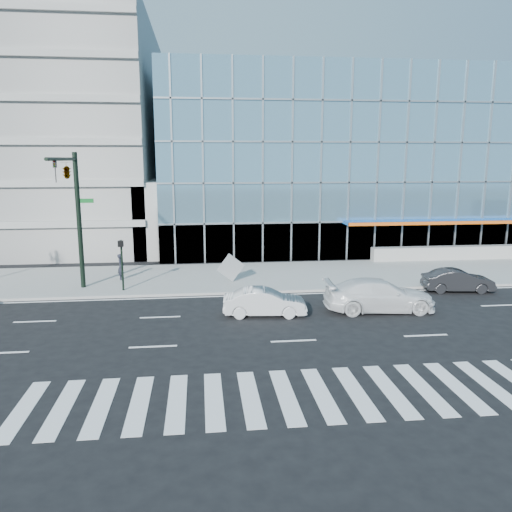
# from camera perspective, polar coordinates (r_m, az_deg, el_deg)

# --- Properties ---
(ground) EXTENTS (160.00, 160.00, 0.00)m
(ground) POSITION_cam_1_polar(r_m,az_deg,el_deg) (25.71, 2.64, -6.53)
(ground) COLOR black
(ground) RESTS_ON ground
(sidewalk) EXTENTS (120.00, 8.00, 0.15)m
(sidewalk) POSITION_cam_1_polar(r_m,az_deg,el_deg) (33.33, 0.47, -2.29)
(sidewalk) COLOR gray
(sidewalk) RESTS_ON ground
(theatre_building) EXTENTS (42.00, 26.00, 15.00)m
(theatre_building) POSITION_cam_1_polar(r_m,az_deg,el_deg) (53.31, 13.40, 10.47)
(theatre_building) COLOR #6B9AB2
(theatre_building) RESTS_ON ground
(parking_garage) EXTENTS (24.00, 24.00, 20.00)m
(parking_garage) POSITION_cam_1_polar(r_m,az_deg,el_deg) (52.75, -24.84, 12.48)
(parking_garage) COLOR gray
(parking_garage) RESTS_ON ground
(ramp_block) EXTENTS (6.00, 8.00, 6.00)m
(ramp_block) POSITION_cam_1_polar(r_m,az_deg,el_deg) (42.51, -9.26, 4.47)
(ramp_block) COLOR gray
(ramp_block) RESTS_ON ground
(tower_backdrop) EXTENTS (14.00, 14.00, 48.00)m
(tower_backdrop) POSITION_cam_1_polar(r_m,az_deg,el_deg) (99.07, -23.06, 19.64)
(tower_backdrop) COLOR gray
(tower_backdrop) RESTS_ON ground
(traffic_signal) EXTENTS (1.14, 5.74, 8.00)m
(traffic_signal) POSITION_cam_1_polar(r_m,az_deg,el_deg) (29.66, -20.42, 7.27)
(traffic_signal) COLOR black
(traffic_signal) RESTS_ON sidewalk
(ped_signal_post) EXTENTS (0.30, 0.33, 3.00)m
(ped_signal_post) POSITION_cam_1_polar(r_m,az_deg,el_deg) (30.02, -15.11, -0.13)
(ped_signal_post) COLOR black
(ped_signal_post) RESTS_ON sidewalk
(white_suv) EXTENTS (5.82, 2.64, 1.65)m
(white_suv) POSITION_cam_1_polar(r_m,az_deg,el_deg) (26.65, 13.90, -4.37)
(white_suv) COLOR white
(white_suv) RESTS_ON ground
(white_sedan) EXTENTS (4.27, 1.84, 1.37)m
(white_sedan) POSITION_cam_1_polar(r_m,az_deg,el_deg) (25.15, 1.00, -5.30)
(white_sedan) COLOR silver
(white_sedan) RESTS_ON ground
(dark_sedan) EXTENTS (4.19, 1.90, 1.33)m
(dark_sedan) POSITION_cam_1_polar(r_m,az_deg,el_deg) (31.94, 22.08, -2.62)
(dark_sedan) COLOR black
(dark_sedan) RESTS_ON ground
(pedestrian) EXTENTS (0.40, 0.61, 1.67)m
(pedestrian) POSITION_cam_1_polar(r_m,az_deg,el_deg) (32.99, -15.17, -1.20)
(pedestrian) COLOR black
(pedestrian) RESTS_ON sidewalk
(tilted_panel) EXTENTS (1.79, 0.48, 1.83)m
(tilted_panel) POSITION_cam_1_polar(r_m,az_deg,el_deg) (31.27, -2.90, -1.34)
(tilted_panel) COLOR #AAAAAA
(tilted_panel) RESTS_ON sidewalk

